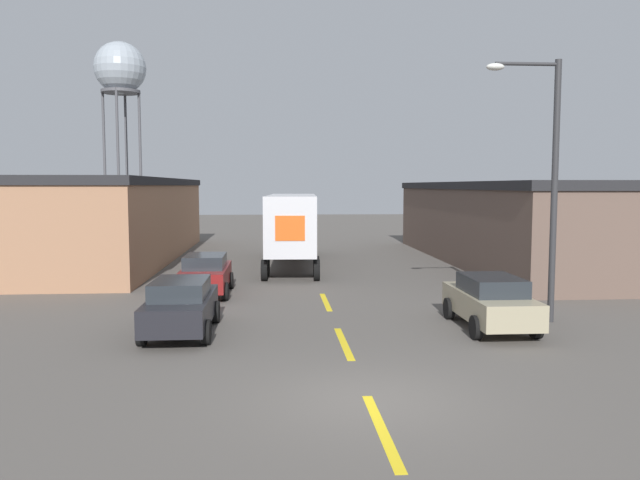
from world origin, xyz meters
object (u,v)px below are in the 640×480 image
at_px(semi_truck, 293,223).
at_px(street_lamp, 547,173).
at_px(parked_car_left_far, 206,274).
at_px(water_tower, 120,71).
at_px(parked_car_right_near, 490,301).
at_px(parked_car_left_near, 181,305).

xyz_separation_m(semi_truck, street_lamp, (7.42, -14.43, 2.41)).
height_order(parked_car_left_far, water_tower, water_tower).
height_order(parked_car_right_near, parked_car_left_far, same).
height_order(parked_car_right_near, parked_car_left_near, same).
relative_size(parked_car_left_far, water_tower, 0.23).
relative_size(semi_truck, water_tower, 0.66).
bearing_deg(water_tower, parked_car_right_near, -65.71).
relative_size(semi_truck, parked_car_left_far, 2.91).
distance_m(parked_car_right_near, street_lamp, 4.38).
xyz_separation_m(semi_truck, parked_car_left_near, (-3.67, -15.21, -1.43)).
bearing_deg(parked_car_right_near, water_tower, 114.29).
bearing_deg(parked_car_left_near, water_tower, 105.00).
height_order(semi_truck, street_lamp, street_lamp).
distance_m(semi_truck, water_tower, 40.98).
xyz_separation_m(parked_car_left_far, parked_car_left_near, (0.00, -6.46, 0.00)).
height_order(semi_truck, water_tower, water_tower).
relative_size(semi_truck, parked_car_left_near, 2.91).
distance_m(parked_car_left_near, water_tower, 53.79).
distance_m(water_tower, street_lamp, 55.97).
bearing_deg(parked_car_left_far, street_lamp, -27.14).
bearing_deg(water_tower, street_lamp, -63.51).
distance_m(semi_truck, street_lamp, 16.41).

